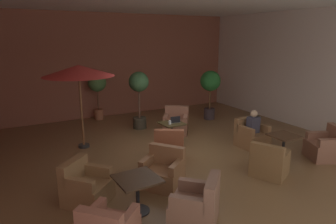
{
  "coord_description": "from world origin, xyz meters",
  "views": [
    {
      "loc": [
        -4.0,
        -6.94,
        3.15
      ],
      "look_at": [
        0.0,
        0.48,
        1.02
      ],
      "focal_mm": 31.89,
      "sensor_mm": 36.0,
      "label": 1
    }
  ],
  "objects_px": {
    "cafe_table_front_left": "(172,128)",
    "potted_tree_left_corner": "(210,85)",
    "armchair_mid_center_south": "(163,172)",
    "armchair_mid_center_east": "(197,206)",
    "armchair_front_right_south": "(326,147)",
    "iced_drink_cup": "(170,122)",
    "patio_umbrella_tall_red": "(79,71)",
    "armchair_mid_center_west": "(86,187)",
    "potted_tree_mid_right": "(97,86)",
    "armchair_front_left_east": "(176,124)",
    "potted_tree_mid_left": "(139,91)",
    "cafe_table_front_right": "(284,141)",
    "armchair_front_right_north": "(251,136)",
    "patron_blue_shirt": "(253,123)",
    "armchair_front_right_east": "(269,163)",
    "open_laptop": "(175,121)",
    "cafe_table_mid_center": "(137,186)",
    "armchair_front_left_north": "(170,148)"
  },
  "relations": [
    {
      "from": "armchair_mid_center_east",
      "to": "potted_tree_mid_right",
      "type": "height_order",
      "value": "potted_tree_mid_right"
    },
    {
      "from": "armchair_mid_center_east",
      "to": "cafe_table_mid_center",
      "type": "bearing_deg",
      "value": 135.15
    },
    {
      "from": "patio_umbrella_tall_red",
      "to": "potted_tree_left_corner",
      "type": "bearing_deg",
      "value": 8.78
    },
    {
      "from": "armchair_mid_center_east",
      "to": "armchair_front_right_east",
      "type": "bearing_deg",
      "value": 15.77
    },
    {
      "from": "armchair_front_left_east",
      "to": "potted_tree_mid_left",
      "type": "relative_size",
      "value": 0.55
    },
    {
      "from": "potted_tree_mid_right",
      "to": "open_laptop",
      "type": "distance_m",
      "value": 4.08
    },
    {
      "from": "armchair_front_right_south",
      "to": "open_laptop",
      "type": "xyz_separation_m",
      "value": [
        -2.97,
        2.87,
        0.4
      ]
    },
    {
      "from": "armchair_mid_center_south",
      "to": "patio_umbrella_tall_red",
      "type": "height_order",
      "value": "patio_umbrella_tall_red"
    },
    {
      "from": "cafe_table_mid_center",
      "to": "iced_drink_cup",
      "type": "height_order",
      "value": "iced_drink_cup"
    },
    {
      "from": "armchair_front_left_north",
      "to": "iced_drink_cup",
      "type": "xyz_separation_m",
      "value": [
        0.49,
        0.88,
        0.4
      ]
    },
    {
      "from": "cafe_table_front_right",
      "to": "armchair_front_right_north",
      "type": "distance_m",
      "value": 1.17
    },
    {
      "from": "armchair_front_left_east",
      "to": "iced_drink_cup",
      "type": "distance_m",
      "value": 1.38
    },
    {
      "from": "patron_blue_shirt",
      "to": "open_laptop",
      "type": "bearing_deg",
      "value": 146.63
    },
    {
      "from": "armchair_mid_center_east",
      "to": "patio_umbrella_tall_red",
      "type": "relative_size",
      "value": 0.46
    },
    {
      "from": "cafe_table_front_right",
      "to": "armchair_mid_center_south",
      "type": "xyz_separation_m",
      "value": [
        -3.43,
        0.24,
        -0.22
      ]
    },
    {
      "from": "cafe_table_front_left",
      "to": "cafe_table_mid_center",
      "type": "xyz_separation_m",
      "value": [
        -2.28,
        -2.81,
        -0.02
      ]
    },
    {
      "from": "armchair_front_left_east",
      "to": "potted_tree_mid_left",
      "type": "xyz_separation_m",
      "value": [
        -0.87,
        1.06,
        1.04
      ]
    },
    {
      "from": "armchair_front_left_east",
      "to": "armchair_front_right_east",
      "type": "relative_size",
      "value": 1.12
    },
    {
      "from": "cafe_table_front_left",
      "to": "potted_tree_left_corner",
      "type": "relative_size",
      "value": 0.37
    },
    {
      "from": "armchair_front_right_north",
      "to": "armchair_front_right_south",
      "type": "distance_m",
      "value": 1.96
    },
    {
      "from": "potted_tree_mid_left",
      "to": "patron_blue_shirt",
      "type": "relative_size",
      "value": 2.98
    },
    {
      "from": "armchair_front_right_south",
      "to": "iced_drink_cup",
      "type": "height_order",
      "value": "armchair_front_right_south"
    },
    {
      "from": "armchair_front_left_north",
      "to": "armchair_front_right_east",
      "type": "relative_size",
      "value": 1.04
    },
    {
      "from": "armchair_mid_center_east",
      "to": "cafe_table_front_left",
      "type": "bearing_deg",
      "value": 67.36
    },
    {
      "from": "cafe_table_mid_center",
      "to": "armchair_mid_center_east",
      "type": "xyz_separation_m",
      "value": [
        0.78,
        -0.78,
        -0.21
      ]
    },
    {
      "from": "armchair_front_right_north",
      "to": "armchair_mid_center_west",
      "type": "height_order",
      "value": "armchair_mid_center_west"
    },
    {
      "from": "armchair_front_left_north",
      "to": "cafe_table_mid_center",
      "type": "bearing_deg",
      "value": -132.28
    },
    {
      "from": "armchair_mid_center_south",
      "to": "armchair_mid_center_east",
      "type": "bearing_deg",
      "value": -93.24
    },
    {
      "from": "cafe_table_front_left",
      "to": "armchair_front_right_south",
      "type": "bearing_deg",
      "value": -43.22
    },
    {
      "from": "cafe_table_front_left",
      "to": "potted_tree_mid_left",
      "type": "xyz_separation_m",
      "value": [
        -0.19,
        2.0,
        0.82
      ]
    },
    {
      "from": "armchair_front_right_south",
      "to": "armchair_mid_center_west",
      "type": "bearing_deg",
      "value": 171.98
    },
    {
      "from": "potted_tree_mid_left",
      "to": "armchair_front_left_north",
      "type": "bearing_deg",
      "value": -98.04
    },
    {
      "from": "armchair_mid_center_east",
      "to": "patron_blue_shirt",
      "type": "bearing_deg",
      "value": 33.56
    },
    {
      "from": "armchair_front_left_north",
      "to": "open_laptop",
      "type": "height_order",
      "value": "armchair_front_left_north"
    },
    {
      "from": "armchair_front_left_north",
      "to": "cafe_table_mid_center",
      "type": "distance_m",
      "value": 2.48
    },
    {
      "from": "armchair_front_right_east",
      "to": "potted_tree_left_corner",
      "type": "xyz_separation_m",
      "value": [
        1.73,
        4.72,
        1.03
      ]
    },
    {
      "from": "armchair_front_right_south",
      "to": "armchair_front_left_north",
      "type": "bearing_deg",
      "value": 152.72
    },
    {
      "from": "cafe_table_mid_center",
      "to": "potted_tree_mid_right",
      "type": "bearing_deg",
      "value": 80.36
    },
    {
      "from": "armchair_front_right_north",
      "to": "cafe_table_mid_center",
      "type": "height_order",
      "value": "armchair_front_right_north"
    },
    {
      "from": "armchair_mid_center_west",
      "to": "potted_tree_mid_right",
      "type": "height_order",
      "value": "potted_tree_mid_right"
    },
    {
      "from": "open_laptop",
      "to": "cafe_table_front_left",
      "type": "bearing_deg",
      "value": 176.31
    },
    {
      "from": "potted_tree_mid_left",
      "to": "patron_blue_shirt",
      "type": "distance_m",
      "value": 3.99
    },
    {
      "from": "armchair_front_left_north",
      "to": "armchair_front_right_north",
      "type": "relative_size",
      "value": 1.25
    },
    {
      "from": "potted_tree_mid_right",
      "to": "cafe_table_front_right",
      "type": "bearing_deg",
      "value": -63.03
    },
    {
      "from": "open_laptop",
      "to": "armchair_mid_center_east",
      "type": "bearing_deg",
      "value": -113.84
    },
    {
      "from": "armchair_mid_center_south",
      "to": "patron_blue_shirt",
      "type": "distance_m",
      "value": 3.55
    },
    {
      "from": "armchair_mid_center_east",
      "to": "armchair_mid_center_south",
      "type": "xyz_separation_m",
      "value": [
        0.08,
        1.45,
        -0.0
      ]
    },
    {
      "from": "armchair_mid_center_west",
      "to": "armchair_front_right_south",
      "type": "bearing_deg",
      "value": -8.02
    },
    {
      "from": "armchair_mid_center_west",
      "to": "potted_tree_mid_right",
      "type": "relative_size",
      "value": 0.61
    },
    {
      "from": "potted_tree_mid_right",
      "to": "patron_blue_shirt",
      "type": "height_order",
      "value": "potted_tree_mid_right"
    }
  ]
}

